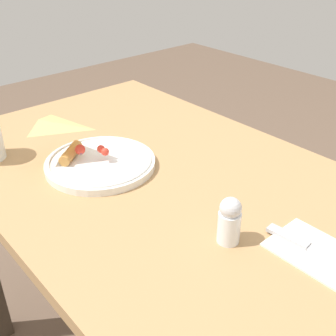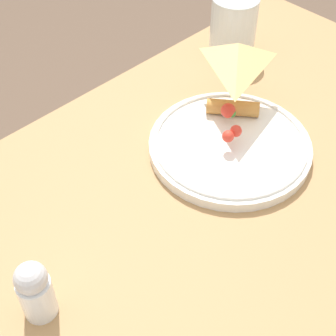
# 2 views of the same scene
# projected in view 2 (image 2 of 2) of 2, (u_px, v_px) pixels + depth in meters

# --- Properties ---
(dining_table) EXTENTS (1.16, 0.68, 0.74)m
(dining_table) POSITION_uv_depth(u_px,v_px,m) (196.00, 283.00, 0.75)
(dining_table) COLOR #A87F51
(dining_table) RESTS_ON ground_plane
(plate_pizza) EXTENTS (0.24, 0.24, 0.05)m
(plate_pizza) POSITION_uv_depth(u_px,v_px,m) (230.00, 142.00, 0.77)
(plate_pizza) COLOR white
(plate_pizza) RESTS_ON dining_table
(milk_glass) EXTENTS (0.08, 0.08, 0.11)m
(milk_glass) POSITION_uv_depth(u_px,v_px,m) (233.00, 27.00, 0.93)
(milk_glass) COLOR white
(milk_glass) RESTS_ON dining_table
(salt_shaker) EXTENTS (0.04, 0.04, 0.09)m
(salt_shaker) POSITION_uv_depth(u_px,v_px,m) (35.00, 290.00, 0.56)
(salt_shaker) COLOR white
(salt_shaker) RESTS_ON dining_table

